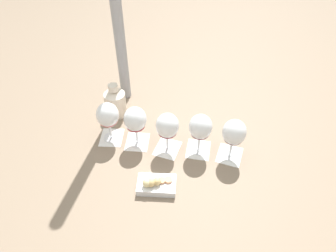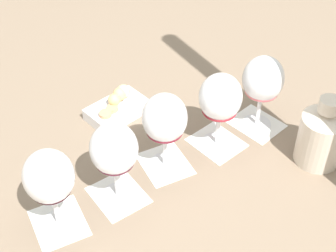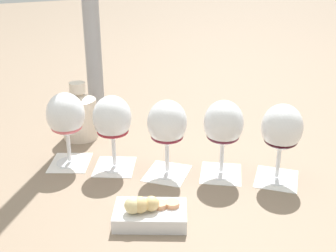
# 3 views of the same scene
# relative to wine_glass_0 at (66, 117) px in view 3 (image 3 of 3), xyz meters

# --- Properties ---
(ground_plane) EXTENTS (8.00, 8.00, 0.00)m
(ground_plane) POSITION_rel_wine_glass_0_xyz_m (0.16, 0.17, -0.12)
(ground_plane) COLOR #7F6B56
(tasting_card_0) EXTENTS (0.14, 0.13, 0.00)m
(tasting_card_0) POSITION_rel_wine_glass_0_xyz_m (0.00, 0.00, -0.12)
(tasting_card_0) COLOR white
(tasting_card_0) RESTS_ON ground_plane
(tasting_card_1) EXTENTS (0.14, 0.13, 0.00)m
(tasting_card_1) POSITION_rel_wine_glass_0_xyz_m (0.08, 0.08, -0.12)
(tasting_card_1) COLOR white
(tasting_card_1) RESTS_ON ground_plane
(tasting_card_2) EXTENTS (0.14, 0.14, 0.00)m
(tasting_card_2) POSITION_rel_wine_glass_0_xyz_m (0.17, 0.17, -0.12)
(tasting_card_2) COLOR white
(tasting_card_2) RESTS_ON ground_plane
(tasting_card_3) EXTENTS (0.14, 0.14, 0.00)m
(tasting_card_3) POSITION_rel_wine_glass_0_xyz_m (0.24, 0.27, -0.12)
(tasting_card_3) COLOR white
(tasting_card_3) RESTS_ON ground_plane
(tasting_card_4) EXTENTS (0.14, 0.14, 0.00)m
(tasting_card_4) POSITION_rel_wine_glass_0_xyz_m (0.32, 0.36, -0.12)
(tasting_card_4) COLOR white
(tasting_card_4) RESTS_ON ground_plane
(wine_glass_0) EXTENTS (0.09, 0.09, 0.17)m
(wine_glass_0) POSITION_rel_wine_glass_0_xyz_m (0.00, 0.00, 0.00)
(wine_glass_0) COLOR white
(wine_glass_0) RESTS_ON tasting_card_0
(wine_glass_1) EXTENTS (0.09, 0.09, 0.17)m
(wine_glass_1) POSITION_rel_wine_glass_0_xyz_m (0.08, 0.08, 0.00)
(wine_glass_1) COLOR white
(wine_glass_1) RESTS_ON tasting_card_1
(wine_glass_2) EXTENTS (0.09, 0.09, 0.17)m
(wine_glass_2) POSITION_rel_wine_glass_0_xyz_m (0.17, 0.17, 0.00)
(wine_glass_2) COLOR white
(wine_glass_2) RESTS_ON tasting_card_2
(wine_glass_3) EXTENTS (0.09, 0.09, 0.17)m
(wine_glass_3) POSITION_rel_wine_glass_0_xyz_m (0.24, 0.27, -0.00)
(wine_glass_3) COLOR white
(wine_glass_3) RESTS_ON tasting_card_3
(wine_glass_4) EXTENTS (0.09, 0.09, 0.17)m
(wine_glass_4) POSITION_rel_wine_glass_0_xyz_m (0.32, 0.36, -0.00)
(wine_glass_4) COLOR white
(wine_glass_4) RESTS_ON tasting_card_4
(ceramic_vase) EXTENTS (0.09, 0.09, 0.16)m
(ceramic_vase) POSITION_rel_wine_glass_0_xyz_m (-0.13, 0.08, -0.05)
(ceramic_vase) COLOR beige
(ceramic_vase) RESTS_ON ground_plane
(snack_dish) EXTENTS (0.14, 0.16, 0.06)m
(snack_dish) POSITION_rel_wine_glass_0_xyz_m (0.31, 0.04, -0.10)
(snack_dish) COLOR silver
(snack_dish) RESTS_ON ground_plane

